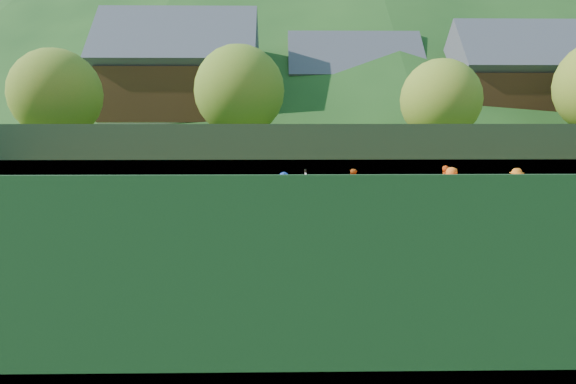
{
  "coord_description": "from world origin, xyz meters",
  "views": [
    {
      "loc": [
        -1.15,
        -16.85,
        3.6
      ],
      "look_at": [
        -0.88,
        0.0,
        1.01
      ],
      "focal_mm": 32.0,
      "sensor_mm": 36.0,
      "label": 1
    }
  ],
  "objects_px": {
    "student_d": "(516,187)",
    "ball_hopper": "(11,234)",
    "student_b": "(445,186)",
    "student_c": "(451,188)",
    "student_a": "(352,186)",
    "chalet_right": "(513,95)",
    "tennis_net": "(314,206)",
    "chalet_left": "(181,90)",
    "coach": "(284,204)",
    "chalet_mid": "(353,99)"
  },
  "relations": [
    {
      "from": "ball_hopper",
      "to": "chalet_left",
      "type": "xyz_separation_m",
      "value": [
        -2.47,
        34.88,
        4.88
      ]
    },
    {
      "from": "coach",
      "to": "student_d",
      "type": "xyz_separation_m",
      "value": [
        9.13,
        4.87,
        -0.21
      ]
    },
    {
      "from": "tennis_net",
      "to": "chalet_mid",
      "type": "distance_m",
      "value": 34.81
    },
    {
      "from": "student_b",
      "to": "student_d",
      "type": "distance_m",
      "value": 2.93
    },
    {
      "from": "student_b",
      "to": "ball_hopper",
      "type": "relative_size",
      "value": 1.62
    },
    {
      "from": "coach",
      "to": "chalet_left",
      "type": "xyz_separation_m",
      "value": [
        -8.97,
        32.01,
        4.68
      ]
    },
    {
      "from": "coach",
      "to": "student_b",
      "type": "relative_size",
      "value": 1.16
    },
    {
      "from": "coach",
      "to": "chalet_mid",
      "type": "xyz_separation_m",
      "value": [
        7.03,
        36.01,
        4.03
      ]
    },
    {
      "from": "student_a",
      "to": "tennis_net",
      "type": "xyz_separation_m",
      "value": [
        -1.75,
        -3.34,
        -0.2
      ]
    },
    {
      "from": "chalet_right",
      "to": "student_d",
      "type": "bearing_deg",
      "value": -113.68
    },
    {
      "from": "tennis_net",
      "to": "coach",
      "type": "bearing_deg",
      "value": -117.1
    },
    {
      "from": "student_b",
      "to": "coach",
      "type": "bearing_deg",
      "value": 20.01
    },
    {
      "from": "student_b",
      "to": "tennis_net",
      "type": "bearing_deg",
      "value": 9.81
    },
    {
      "from": "student_d",
      "to": "student_a",
      "type": "bearing_deg",
      "value": 13.3
    },
    {
      "from": "student_d",
      "to": "tennis_net",
      "type": "xyz_separation_m",
      "value": [
        -8.1,
        -2.86,
        -0.23
      ]
    },
    {
      "from": "coach",
      "to": "tennis_net",
      "type": "bearing_deg",
      "value": 80.33
    },
    {
      "from": "student_b",
      "to": "chalet_mid",
      "type": "height_order",
      "value": "chalet_mid"
    },
    {
      "from": "student_a",
      "to": "ball_hopper",
      "type": "bearing_deg",
      "value": 48.26
    },
    {
      "from": "student_b",
      "to": "student_c",
      "type": "relative_size",
      "value": 1.01
    },
    {
      "from": "student_a",
      "to": "student_d",
      "type": "bearing_deg",
      "value": -177.55
    },
    {
      "from": "tennis_net",
      "to": "chalet_mid",
      "type": "bearing_deg",
      "value": 79.99
    },
    {
      "from": "student_b",
      "to": "chalet_left",
      "type": "relative_size",
      "value": 0.12
    },
    {
      "from": "student_d",
      "to": "tennis_net",
      "type": "relative_size",
      "value": 0.12
    },
    {
      "from": "ball_hopper",
      "to": "chalet_right",
      "type": "xyz_separation_m",
      "value": [
        27.53,
        34.89,
        4.49
      ]
    },
    {
      "from": "student_a",
      "to": "chalet_left",
      "type": "bearing_deg",
      "value": -59.51
    },
    {
      "from": "student_d",
      "to": "chalet_left",
      "type": "relative_size",
      "value": 0.11
    },
    {
      "from": "student_b",
      "to": "tennis_net",
      "type": "xyz_separation_m",
      "value": [
        -5.2,
        -2.5,
        -0.31
      ]
    },
    {
      "from": "student_a",
      "to": "chalet_right",
      "type": "relative_size",
      "value": 0.12
    },
    {
      "from": "student_d",
      "to": "ball_hopper",
      "type": "relative_size",
      "value": 1.47
    },
    {
      "from": "student_c",
      "to": "chalet_right",
      "type": "distance_m",
      "value": 31.92
    },
    {
      "from": "tennis_net",
      "to": "chalet_right",
      "type": "xyz_separation_m",
      "value": [
        20.0,
        30.0,
        4.74
      ]
    },
    {
      "from": "coach",
      "to": "student_d",
      "type": "height_order",
      "value": "coach"
    },
    {
      "from": "student_d",
      "to": "ball_hopper",
      "type": "distance_m",
      "value": 17.44
    },
    {
      "from": "student_d",
      "to": "tennis_net",
      "type": "height_order",
      "value": "student_d"
    },
    {
      "from": "ball_hopper",
      "to": "chalet_right",
      "type": "height_order",
      "value": "chalet_right"
    },
    {
      "from": "student_d",
      "to": "ball_hopper",
      "type": "height_order",
      "value": "student_d"
    },
    {
      "from": "coach",
      "to": "tennis_net",
      "type": "height_order",
      "value": "coach"
    },
    {
      "from": "chalet_left",
      "to": "tennis_net",
      "type": "bearing_deg",
      "value": -71.57
    },
    {
      "from": "student_b",
      "to": "student_d",
      "type": "bearing_deg",
      "value": 171.16
    },
    {
      "from": "student_a",
      "to": "ball_hopper",
      "type": "height_order",
      "value": "student_a"
    },
    {
      "from": "student_d",
      "to": "chalet_left",
      "type": "bearing_deg",
      "value": -38.74
    },
    {
      "from": "coach",
      "to": "chalet_right",
      "type": "distance_m",
      "value": 38.53
    },
    {
      "from": "student_a",
      "to": "ball_hopper",
      "type": "distance_m",
      "value": 12.4
    },
    {
      "from": "tennis_net",
      "to": "chalet_mid",
      "type": "height_order",
      "value": "chalet_mid"
    },
    {
      "from": "tennis_net",
      "to": "chalet_right",
      "type": "bearing_deg",
      "value": 56.31
    },
    {
      "from": "student_a",
      "to": "student_d",
      "type": "height_order",
      "value": "student_d"
    },
    {
      "from": "coach",
      "to": "ball_hopper",
      "type": "distance_m",
      "value": 7.11
    },
    {
      "from": "tennis_net",
      "to": "chalet_right",
      "type": "relative_size",
      "value": 1.01
    },
    {
      "from": "student_a",
      "to": "student_b",
      "type": "xyz_separation_m",
      "value": [
        3.45,
        -0.83,
        0.11
      ]
    },
    {
      "from": "ball_hopper",
      "to": "tennis_net",
      "type": "bearing_deg",
      "value": 32.98
    }
  ]
}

